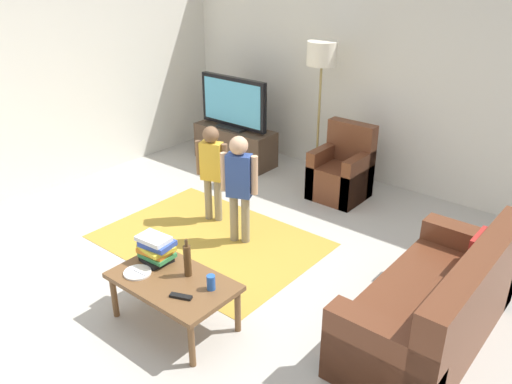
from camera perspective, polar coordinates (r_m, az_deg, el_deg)
ground at (r=4.93m, az=-4.49°, el=-9.17°), size 7.80×7.80×0.00m
wall_back at (r=6.71m, az=13.43°, el=12.21°), size 6.00×0.12×2.70m
wall_left at (r=6.70m, az=-24.21°, el=10.70°), size 0.12×6.00×2.70m
area_rug at (r=5.49m, az=-5.06°, el=-5.26°), size 2.20×1.60×0.01m
tv_stand at (r=7.41m, az=-2.29°, el=5.14°), size 1.20×0.44×0.50m
tv at (r=7.21m, az=-2.49°, el=9.62°), size 1.10×0.28×0.71m
couch at (r=4.28m, az=19.44°, el=-11.97°), size 0.80×1.80×0.86m
armchair at (r=6.40m, az=9.41°, el=2.02°), size 0.60×0.60×0.90m
floor_lamp at (r=6.44m, az=7.18°, el=13.94°), size 0.36×0.36×1.78m
child_near_tv at (r=5.63m, az=-4.83°, el=2.93°), size 0.35×0.20×1.09m
child_center at (r=5.16m, az=-1.85°, el=1.29°), size 0.36×0.22×1.14m
coffee_table at (r=4.21m, az=-9.02°, el=-9.95°), size 1.00×0.60×0.42m
book_stack at (r=4.37m, az=-10.85°, el=-6.10°), size 0.31×0.25×0.23m
bottle at (r=4.14m, az=-7.49°, el=-7.39°), size 0.06×0.06×0.32m
tv_remote at (r=3.98m, az=-8.20°, el=-11.20°), size 0.18×0.11×0.02m
soda_can at (r=4.01m, az=-4.93°, el=-9.80°), size 0.07×0.07×0.12m
plate at (r=4.30m, az=-12.80°, el=-8.56°), size 0.22×0.22×0.02m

